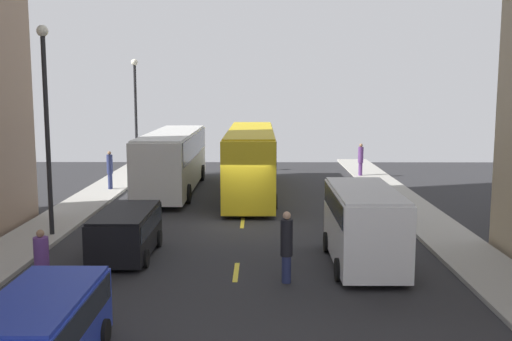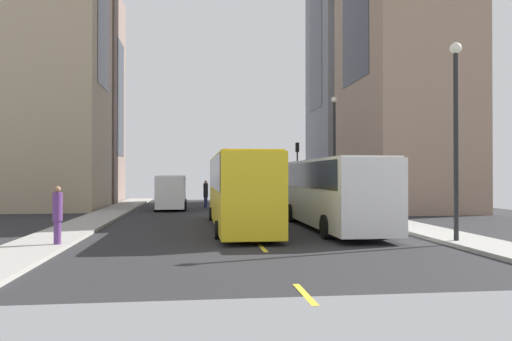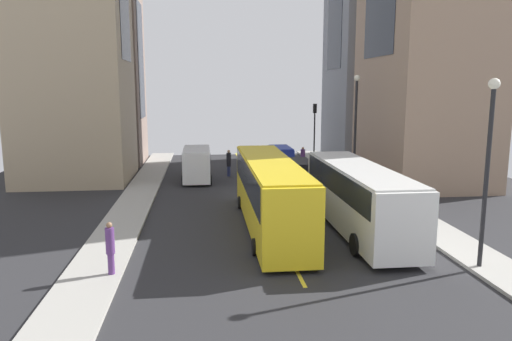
# 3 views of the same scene
# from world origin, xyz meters

# --- Properties ---
(ground_plane) EXTENTS (42.42, 42.42, 0.00)m
(ground_plane) POSITION_xyz_m (0.00, 0.00, 0.00)
(ground_plane) COLOR #28282B
(sidewalk_west) EXTENTS (2.31, 44.00, 0.15)m
(sidewalk_west) POSITION_xyz_m (-8.06, 0.00, 0.07)
(sidewalk_west) COLOR #9E9B93
(sidewalk_west) RESTS_ON ground
(sidewalk_east) EXTENTS (2.31, 44.00, 0.15)m
(sidewalk_east) POSITION_xyz_m (8.06, 0.00, 0.07)
(sidewalk_east) COLOR #9E9B93
(sidewalk_east) RESTS_ON ground
(lane_stripe_0) EXTENTS (0.16, 2.00, 0.01)m
(lane_stripe_0) POSITION_xyz_m (0.00, -21.00, 0.01)
(lane_stripe_0) COLOR yellow
(lane_stripe_0) RESTS_ON ground
(lane_stripe_1) EXTENTS (0.16, 2.00, 0.01)m
(lane_stripe_1) POSITION_xyz_m (0.00, -14.00, 0.01)
(lane_stripe_1) COLOR yellow
(lane_stripe_1) RESTS_ON ground
(lane_stripe_2) EXTENTS (0.16, 2.00, 0.01)m
(lane_stripe_2) POSITION_xyz_m (0.00, -7.00, 0.01)
(lane_stripe_2) COLOR yellow
(lane_stripe_2) RESTS_ON ground
(lane_stripe_3) EXTENTS (0.16, 2.00, 0.01)m
(lane_stripe_3) POSITION_xyz_m (0.00, 0.00, 0.01)
(lane_stripe_3) COLOR yellow
(lane_stripe_3) RESTS_ON ground
(lane_stripe_4) EXTENTS (0.16, 2.00, 0.01)m
(lane_stripe_4) POSITION_xyz_m (0.00, 7.00, 0.01)
(lane_stripe_4) COLOR yellow
(lane_stripe_4) RESTS_ON ground
(lane_stripe_5) EXTENTS (0.16, 2.00, 0.01)m
(lane_stripe_5) POSITION_xyz_m (0.00, 14.00, 0.01)
(lane_stripe_5) COLOR yellow
(lane_stripe_5) RESTS_ON ground
(lane_stripe_6) EXTENTS (0.16, 2.00, 0.01)m
(lane_stripe_6) POSITION_xyz_m (0.00, 21.00, 0.01)
(lane_stripe_6) COLOR yellow
(lane_stripe_6) RESTS_ON ground
(building_east_0) EXTENTS (9.86, 7.08, 19.60)m
(building_east_0) POSITION_xyz_m (14.29, -16.40, 9.80)
(building_east_0) COLOR #7A665B
(building_east_0) RESTS_ON ground
(city_bus_white) EXTENTS (2.80, 11.99, 3.35)m
(city_bus_white) POSITION_xyz_m (-4.17, 8.12, 2.01)
(city_bus_white) COLOR silver
(city_bus_white) RESTS_ON ground
(streetcar_yellow) EXTENTS (2.70, 13.42, 3.59)m
(streetcar_yellow) POSITION_xyz_m (0.25, 7.14, 2.12)
(streetcar_yellow) COLOR yellow
(streetcar_yellow) RESTS_ON ground
(delivery_van_white) EXTENTS (2.25, 5.31, 2.58)m
(delivery_van_white) POSITION_xyz_m (4.18, -6.22, 1.51)
(delivery_van_white) COLOR white
(delivery_van_white) RESTS_ON ground
(car_black_0) EXTENTS (1.98, 4.22, 1.63)m
(car_black_0) POSITION_xyz_m (-3.89, -5.22, 0.96)
(car_black_0) COLOR black
(car_black_0) RESTS_ON ground
(car_blue_1) EXTENTS (2.08, 4.23, 1.67)m
(car_blue_1) POSITION_xyz_m (-3.75, -13.81, 0.98)
(car_blue_1) COLOR #2338AD
(car_blue_1) RESTS_ON ground
(pedestrian_crossing_near) EXTENTS (0.34, 0.34, 2.08)m
(pedestrian_crossing_near) POSITION_xyz_m (7.29, 13.20, 1.26)
(pedestrian_crossing_near) COLOR #593372
(pedestrian_crossing_near) RESTS_ON ground
(pedestrian_waiting_curb) EXTENTS (0.40, 0.40, 2.11)m
(pedestrian_waiting_curb) POSITION_xyz_m (-5.10, -9.98, 1.11)
(pedestrian_waiting_curb) COLOR maroon
(pedestrian_waiting_curb) RESTS_ON ground
(pedestrian_crossing_mid) EXTENTS (0.34, 0.34, 2.14)m
(pedestrian_crossing_mid) POSITION_xyz_m (-7.70, 7.87, 1.30)
(pedestrian_crossing_mid) COLOR navy
(pedestrian_crossing_mid) RESTS_ON ground
(pedestrian_walking_far) EXTENTS (0.37, 0.37, 2.20)m
(pedestrian_walking_far) POSITION_xyz_m (1.56, -8.00, 1.17)
(pedestrian_walking_far) COLOR navy
(pedestrian_walking_far) RESTS_ON ground
(traffic_light_near_corner) EXTENTS (0.32, 0.44, 5.56)m
(traffic_light_near_corner) POSITION_xyz_m (-7.30, -15.10, 4.04)
(traffic_light_near_corner) COLOR black
(traffic_light_near_corner) RESTS_ON ground
(streetlamp_near) EXTENTS (0.44, 0.44, 8.03)m
(streetlamp_near) POSITION_xyz_m (-7.40, -2.62, 4.99)
(streetlamp_near) COLOR black
(streetlamp_near) RESTS_ON ground
(streetlamp_far) EXTENTS (0.44, 0.44, 7.50)m
(streetlamp_far) POSITION_xyz_m (-7.40, 13.97, 4.71)
(streetlamp_far) COLOR black
(streetlamp_far) RESTS_ON ground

